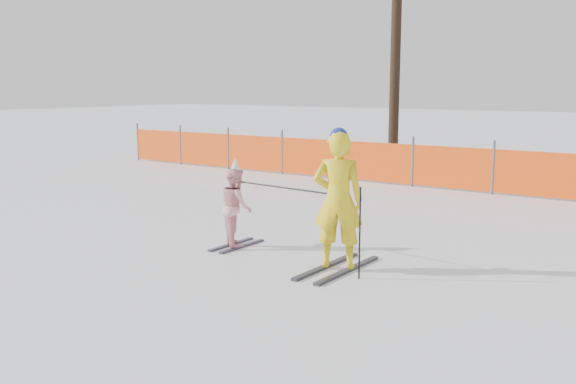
# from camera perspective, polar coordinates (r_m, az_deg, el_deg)

# --- Properties ---
(ground) EXTENTS (120.00, 120.00, 0.00)m
(ground) POSITION_cam_1_polar(r_m,az_deg,el_deg) (8.83, -1.89, -6.85)
(ground) COLOR white
(ground) RESTS_ON ground
(adult) EXTENTS (0.79, 1.59, 1.93)m
(adult) POSITION_cam_1_polar(r_m,az_deg,el_deg) (8.61, 4.47, -0.69)
(adult) COLOR black
(adult) RESTS_ON ground
(child) EXTENTS (0.74, 1.02, 1.40)m
(child) POSITION_cam_1_polar(r_m,az_deg,el_deg) (9.94, -4.64, -1.26)
(child) COLOR black
(child) RESTS_ON ground
(ski_poles) EXTENTS (2.28, 0.40, 1.21)m
(ski_poles) POSITION_cam_1_polar(r_m,az_deg,el_deg) (8.81, 2.23, -1.19)
(ski_poles) COLOR black
(ski_poles) RESTS_ON ground
(safety_fence) EXTENTS (17.67, 0.06, 1.25)m
(safety_fence) POSITION_cam_1_polar(r_m,az_deg,el_deg) (16.75, 7.12, 2.74)
(safety_fence) COLOR #595960
(safety_fence) RESTS_ON ground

